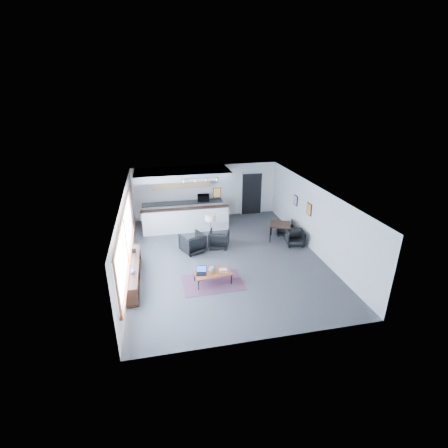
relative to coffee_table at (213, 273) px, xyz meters
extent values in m
cube|color=#474749|center=(0.78, 1.62, -0.36)|extent=(7.00, 9.00, 0.01)
cube|color=white|center=(0.78, 1.62, 2.25)|extent=(7.00, 9.00, 0.01)
cube|color=silver|center=(0.78, 6.13, 0.94)|extent=(7.00, 0.01, 2.60)
cube|color=silver|center=(0.78, -2.88, 0.94)|extent=(7.00, 0.01, 2.60)
cube|color=silver|center=(-2.72, 1.62, 0.94)|extent=(0.01, 9.00, 2.60)
cube|color=silver|center=(4.29, 1.62, 0.94)|extent=(0.01, 9.00, 2.60)
cube|color=#8CBFFF|center=(-2.69, 0.72, 1.14)|extent=(0.02, 5.80, 1.55)
cube|color=brown|center=(-2.66, 0.72, 0.34)|extent=(0.10, 5.95, 0.06)
cube|color=brown|center=(-2.67, 0.72, 1.94)|extent=(0.06, 5.95, 0.06)
cube|color=brown|center=(-2.67, -2.18, 1.14)|extent=(0.06, 0.06, 1.60)
cube|color=brown|center=(-2.67, 0.72, 1.14)|extent=(0.06, 0.06, 1.60)
cube|color=brown|center=(-2.67, 3.62, 1.14)|extent=(0.06, 0.06, 1.60)
cube|color=#341C12|center=(-2.52, 0.62, 0.26)|extent=(0.35, 3.00, 0.05)
cube|color=#341C12|center=(-2.52, 0.62, -0.31)|extent=(0.35, 3.00, 0.05)
cube|color=#341C12|center=(-2.52, -0.83, -0.03)|extent=(0.33, 0.04, 0.55)
cube|color=#341C12|center=(-2.52, 0.62, -0.03)|extent=(0.33, 0.04, 0.55)
cube|color=#341C12|center=(-2.52, 2.07, -0.03)|extent=(0.33, 0.04, 0.55)
cube|color=#3359A5|center=(-2.52, -0.68, -0.18)|extent=(0.18, 0.04, 0.20)
cube|color=silver|center=(-2.52, -0.51, -0.17)|extent=(0.18, 0.04, 0.22)
cube|color=maroon|center=(-2.52, -0.34, -0.16)|extent=(0.18, 0.04, 0.24)
cube|color=#341C12|center=(-2.52, -0.17, -0.18)|extent=(0.18, 0.04, 0.20)
cube|color=#3359A5|center=(-2.52, 0.00, -0.17)|extent=(0.18, 0.04, 0.22)
cube|color=silver|center=(-2.52, 0.17, -0.16)|extent=(0.18, 0.04, 0.24)
cube|color=maroon|center=(-2.52, 0.34, -0.18)|extent=(0.18, 0.04, 0.20)
cube|color=#341C12|center=(-2.52, 0.51, -0.17)|extent=(0.18, 0.04, 0.22)
cube|color=#3359A5|center=(-2.52, 0.68, -0.16)|extent=(0.18, 0.03, 0.24)
cube|color=silver|center=(-2.52, 0.85, -0.18)|extent=(0.18, 0.03, 0.20)
cube|color=maroon|center=(-2.52, 1.02, -0.17)|extent=(0.18, 0.03, 0.22)
cube|color=#341C12|center=(-2.52, 1.19, -0.16)|extent=(0.18, 0.04, 0.24)
cube|color=black|center=(-2.52, 1.42, 0.38)|extent=(0.14, 0.02, 0.18)
sphere|color=#264C99|center=(-2.50, 0.02, 0.36)|extent=(0.14, 0.14, 0.14)
cube|color=white|center=(-0.42, 4.32, 0.19)|extent=(3.80, 0.25, 1.10)
cube|color=#341C12|center=(-0.42, 4.32, 0.75)|extent=(3.85, 0.32, 0.04)
cube|color=white|center=(-0.42, 5.77, 0.09)|extent=(3.80, 0.60, 0.90)
cube|color=#2D2D2D|center=(-0.42, 5.77, 0.55)|extent=(3.82, 0.62, 0.04)
cube|color=tan|center=(-0.42, 5.92, 1.59)|extent=(2.80, 0.35, 0.70)
cube|color=white|center=(-0.42, 5.22, 2.09)|extent=(4.20, 1.80, 0.30)
cube|color=black|center=(0.98, 4.33, 1.39)|extent=(0.35, 0.03, 0.45)
cube|color=orange|center=(0.98, 4.32, 1.39)|extent=(0.30, 0.01, 0.40)
cube|color=black|center=(3.08, 6.04, 0.69)|extent=(1.00, 0.12, 2.10)
cube|color=white|center=(2.56, 6.05, 0.69)|extent=(0.06, 0.10, 2.10)
cube|color=white|center=(3.60, 6.05, 0.69)|extent=(0.06, 0.10, 2.10)
cube|color=white|center=(3.08, 6.05, 1.76)|extent=(1.10, 0.10, 0.06)
cube|color=silver|center=(0.18, 3.82, 2.20)|extent=(1.60, 0.04, 0.04)
cylinder|color=silver|center=(-0.47, 3.82, 2.12)|extent=(0.07, 0.07, 0.09)
cylinder|color=silver|center=(-0.02, 3.82, 2.12)|extent=(0.07, 0.07, 0.09)
cylinder|color=silver|center=(0.43, 3.82, 2.12)|extent=(0.07, 0.07, 0.09)
cylinder|color=silver|center=(0.88, 3.82, 2.12)|extent=(0.07, 0.07, 0.09)
cube|color=black|center=(4.25, 2.02, 1.19)|extent=(0.03, 0.38, 0.48)
cube|color=orange|center=(4.24, 2.02, 1.19)|extent=(0.00, 0.32, 0.42)
cube|color=black|center=(4.25, 3.32, 1.14)|extent=(0.03, 0.34, 0.44)
cube|color=#859FC5|center=(4.24, 3.32, 1.14)|extent=(0.00, 0.28, 0.38)
cube|color=#502B3E|center=(0.00, 0.00, -0.35)|extent=(2.00, 1.38, 0.01)
cube|color=brown|center=(0.00, 0.00, 0.01)|extent=(1.25, 0.77, 0.05)
cube|color=black|center=(-0.52, -0.33, -0.19)|extent=(0.03, 0.03, 0.35)
cube|color=black|center=(-0.58, 0.21, -0.19)|extent=(0.03, 0.03, 0.35)
cube|color=black|center=(0.58, -0.21, -0.19)|extent=(0.03, 0.03, 0.35)
cube|color=black|center=(0.52, 0.33, -0.19)|extent=(0.03, 0.03, 0.35)
cube|color=black|center=(0.03, -0.27, -0.02)|extent=(1.13, 0.15, 0.03)
cube|color=black|center=(-0.03, 0.27, -0.02)|extent=(1.13, 0.15, 0.03)
cube|color=black|center=(-0.38, -0.04, 0.04)|extent=(0.37, 0.29, 0.02)
cube|color=black|center=(-0.36, 0.08, 0.16)|extent=(0.34, 0.11, 0.22)
cube|color=blue|center=(-0.36, 0.07, 0.16)|extent=(0.30, 0.09, 0.19)
sphere|color=gray|center=(-0.01, -0.02, 0.15)|extent=(0.24, 0.24, 0.24)
cube|color=silver|center=(0.36, -0.01, 0.05)|extent=(0.29, 0.24, 0.03)
cube|color=#3359A5|center=(0.36, -0.01, 0.08)|extent=(0.26, 0.22, 0.03)
cube|color=silver|center=(0.35, -0.02, 0.10)|extent=(0.24, 0.20, 0.03)
cube|color=#E5590C|center=(0.10, -0.17, 0.03)|extent=(0.12, 0.12, 0.01)
imported|color=black|center=(-0.38, 2.35, 0.06)|extent=(1.06, 1.03, 0.84)
imported|color=black|center=(0.72, 2.54, 0.03)|extent=(0.95, 0.92, 0.78)
cylinder|color=black|center=(0.40, 2.60, -0.35)|extent=(0.29, 0.29, 0.03)
cylinder|color=black|center=(0.40, 2.60, 0.27)|extent=(0.02, 0.02, 1.22)
cylinder|color=beige|center=(0.40, 2.60, 0.95)|extent=(0.47, 0.47, 0.27)
cube|color=#341C12|center=(3.37, 2.72, 0.34)|extent=(1.11, 1.11, 0.04)
cylinder|color=black|center=(2.88, 2.52, -0.02)|extent=(0.05, 0.05, 0.68)
cylinder|color=black|center=(3.18, 3.21, -0.02)|extent=(0.05, 0.05, 0.68)
cylinder|color=black|center=(3.56, 2.22, -0.02)|extent=(0.05, 0.05, 0.68)
cylinder|color=black|center=(3.87, 2.91, -0.02)|extent=(0.05, 0.05, 0.68)
imported|color=black|center=(3.78, 2.08, -0.06)|extent=(0.68, 0.65, 0.61)
imported|color=black|center=(3.78, 3.19, -0.06)|extent=(0.71, 0.69, 0.59)
imported|color=black|center=(0.58, 5.77, 0.76)|extent=(0.59, 0.37, 0.38)
camera|label=1|loc=(-1.54, -9.05, 5.54)|focal=26.00mm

